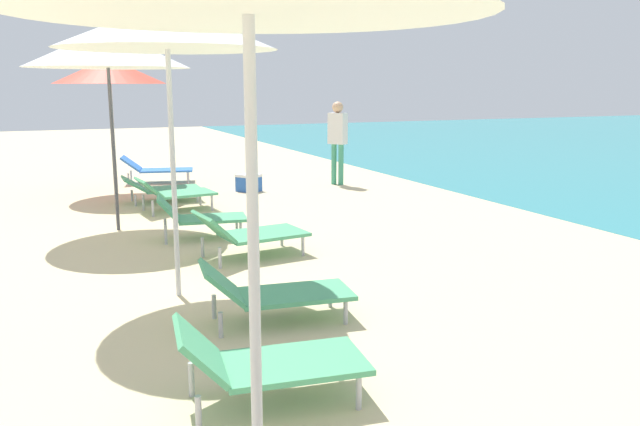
# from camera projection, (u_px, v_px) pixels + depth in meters

# --- Properties ---
(lounger_fourth_shoreside) EXTENTS (1.29, 0.73, 0.59)m
(lounger_fourth_shoreside) POSITION_uv_depth(u_px,v_px,m) (267.00, 360.00, 4.13)
(lounger_fourth_shoreside) COLOR #4CA572
(lounger_fourth_shoreside) RESTS_ON ground
(umbrella_fifth) EXTENTS (2.05, 2.05, 2.87)m
(umbrella_fifth) POSITION_uv_depth(u_px,v_px,m) (167.00, 26.00, 5.83)
(umbrella_fifth) COLOR silver
(umbrella_fifth) RESTS_ON ground
(lounger_fifth_shoreside) EXTENTS (1.38, 0.82, 0.60)m
(lounger_fifth_shoreside) POSITION_uv_depth(u_px,v_px,m) (249.00, 232.00, 7.70)
(lounger_fifth_shoreside) COLOR #4CA572
(lounger_fifth_shoreside) RESTS_ON ground
(lounger_fifth_inland) EXTENTS (1.38, 0.72, 0.57)m
(lounger_fifth_inland) POSITION_uv_depth(u_px,v_px,m) (274.00, 291.00, 5.58)
(lounger_fifth_inland) COLOR #4CA572
(lounger_fifth_inland) RESTS_ON ground
(umbrella_sixth) EXTENTS (2.25, 2.25, 2.88)m
(umbrella_sixth) POSITION_uv_depth(u_px,v_px,m) (107.00, 49.00, 8.71)
(umbrella_sixth) COLOR #4C4C51
(umbrella_sixth) RESTS_ON ground
(lounger_sixth_shoreside) EXTENTS (1.30, 0.82, 0.58)m
(lounger_sixth_shoreside) POSITION_uv_depth(u_px,v_px,m) (175.00, 192.00, 10.53)
(lounger_sixth_shoreside) COLOR #4CA572
(lounger_sixth_shoreside) RESTS_ON ground
(lounger_sixth_inland) EXTENTS (1.26, 0.74, 0.60)m
(lounger_sixth_inland) POSITION_uv_depth(u_px,v_px,m) (199.00, 216.00, 8.63)
(lounger_sixth_inland) COLOR #4CA572
(lounger_sixth_inland) RESTS_ON ground
(umbrella_farthest) EXTENTS (2.07, 2.07, 2.63)m
(umbrella_farthest) POSITION_uv_depth(u_px,v_px,m) (109.00, 71.00, 11.83)
(umbrella_farthest) COLOR silver
(umbrella_farthest) RESTS_ON ground
(lounger_farthest_shoreside) EXTENTS (1.58, 0.91, 0.58)m
(lounger_farthest_shoreside) POSITION_uv_depth(u_px,v_px,m) (156.00, 168.00, 13.63)
(lounger_farthest_shoreside) COLOR blue
(lounger_farthest_shoreside) RESTS_ON ground
(lounger_farthest_inland) EXTENTS (1.36, 0.68, 0.48)m
(lounger_farthest_inland) POSITION_uv_depth(u_px,v_px,m) (161.00, 188.00, 11.37)
(lounger_farthest_inland) COLOR #4CA572
(lounger_farthest_inland) RESTS_ON ground
(person_walking_mid) EXTENTS (0.39, 0.42, 1.73)m
(person_walking_mid) POSITION_uv_depth(u_px,v_px,m) (338.00, 134.00, 13.20)
(person_walking_mid) COLOR #3F9972
(person_walking_mid) RESTS_ON ground
(cooler_box) EXTENTS (0.52, 0.54, 0.34)m
(cooler_box) POSITION_uv_depth(u_px,v_px,m) (249.00, 183.00, 12.51)
(cooler_box) COLOR #2659B2
(cooler_box) RESTS_ON ground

